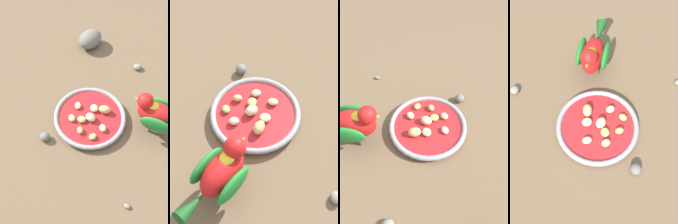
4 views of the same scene
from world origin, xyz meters
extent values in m
plane|color=brown|center=(0.00, 0.00, 0.00)|extent=(4.00, 4.00, 0.00)
cylinder|color=#AD1E23|center=(0.02, -0.01, 0.01)|extent=(0.22, 0.22, 0.02)
torus|color=#93969B|center=(0.02, -0.01, 0.02)|extent=(0.24, 0.24, 0.02)
ellipsoid|color=beige|center=(0.07, -0.04, 0.03)|extent=(0.03, 0.03, 0.02)
ellipsoid|color=beige|center=(-0.01, -0.02, 0.03)|extent=(0.04, 0.04, 0.02)
ellipsoid|color=tan|center=(-0.02, 0.02, 0.03)|extent=(0.04, 0.05, 0.03)
ellipsoid|color=beige|center=(0.02, -0.06, 0.03)|extent=(0.03, 0.03, 0.02)
ellipsoid|color=#B2CC66|center=(0.05, -0.02, 0.03)|extent=(0.04, 0.04, 0.02)
ellipsoid|color=#B2CC66|center=(0.07, 0.05, 0.03)|extent=(0.03, 0.03, 0.01)
ellipsoid|color=beige|center=(0.03, 0.05, 0.03)|extent=(0.03, 0.03, 0.02)
ellipsoid|color=beige|center=(0.03, 0.00, 0.03)|extent=(0.03, 0.03, 0.03)
ellipsoid|color=tan|center=(0.09, 0.01, 0.03)|extent=(0.03, 0.03, 0.02)
cylinder|color=#59544C|center=(-0.07, 0.16, 0.02)|extent=(0.01, 0.01, 0.04)
cylinder|color=#59544C|center=(-0.10, 0.15, 0.02)|extent=(0.01, 0.01, 0.04)
ellipsoid|color=red|center=(-0.09, 0.16, 0.08)|extent=(0.10, 0.14, 0.08)
ellipsoid|color=#1E7F2D|center=(-0.06, 0.18, 0.08)|extent=(0.05, 0.10, 0.06)
ellipsoid|color=#1E7F2D|center=(-0.13, 0.16, 0.08)|extent=(0.05, 0.10, 0.06)
sphere|color=red|center=(-0.08, 0.12, 0.13)|extent=(0.06, 0.06, 0.05)
cone|color=orange|center=(-0.07, 0.10, 0.12)|extent=(0.02, 0.03, 0.02)
ellipsoid|color=yellow|center=(-0.08, 0.14, 0.12)|extent=(0.04, 0.05, 0.01)
ellipsoid|color=slate|center=(0.17, -0.07, 0.01)|extent=(0.04, 0.04, 0.03)
ellipsoid|color=gray|center=(0.17, 0.26, 0.01)|extent=(0.02, 0.02, 0.01)
camera|label=1|loc=(0.39, 0.30, 0.79)|focal=44.28mm
camera|label=2|loc=(-0.36, 0.27, 0.74)|focal=52.62mm
camera|label=3|loc=(-0.33, -0.14, 0.54)|focal=33.32mm
camera|label=4|loc=(0.17, -0.29, 0.70)|focal=42.11mm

